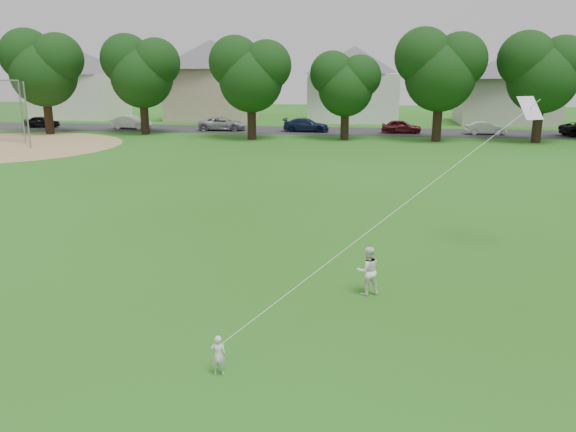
# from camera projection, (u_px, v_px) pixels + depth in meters

# --- Properties ---
(ground) EXTENTS (160.00, 160.00, 0.00)m
(ground) POSITION_uv_depth(u_px,v_px,m) (279.00, 339.00, 12.43)
(ground) COLOR #275212
(ground) RESTS_ON ground
(street) EXTENTS (90.00, 7.00, 0.01)m
(street) POSITION_uv_depth(u_px,v_px,m) (350.00, 131.00, 52.60)
(street) COLOR #2D2D30
(street) RESTS_ON ground
(dirt_infield) EXTENTS (18.00, 18.00, 0.02)m
(dirt_infield) POSITION_uv_depth(u_px,v_px,m) (1.00, 146.00, 42.79)
(dirt_infield) COLOR #9E7F51
(dirt_infield) RESTS_ON ground
(toddler) EXTENTS (0.33, 0.25, 0.84)m
(toddler) POSITION_uv_depth(u_px,v_px,m) (218.00, 355.00, 10.90)
(toddler) COLOR silver
(toddler) RESTS_ON ground
(older_boy) EXTENTS (0.78, 0.70, 1.31)m
(older_boy) POSITION_uv_depth(u_px,v_px,m) (368.00, 271.00, 14.74)
(older_boy) COLOR white
(older_boy) RESTS_ON ground
(kite) EXTENTS (4.30, 4.80, 12.23)m
(kite) POSITION_uv_depth(u_px,v_px,m) (409.00, 201.00, 13.98)
(kite) COLOR white
(kite) RESTS_ON ground
(tree_row) EXTENTS (80.30, 8.89, 9.53)m
(tree_row) POSITION_uv_depth(u_px,v_px,m) (342.00, 67.00, 45.24)
(tree_row) COLOR black
(tree_row) RESTS_ON ground
(parked_cars) EXTENTS (71.78, 2.49, 1.26)m
(parked_cars) POSITION_uv_depth(u_px,v_px,m) (410.00, 127.00, 50.73)
(parked_cars) COLOR black
(parked_cars) RESTS_ON ground
(house_row) EXTENTS (76.78, 14.02, 10.32)m
(house_row) POSITION_uv_depth(u_px,v_px,m) (333.00, 76.00, 61.23)
(house_row) COLOR white
(house_row) RESTS_ON ground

